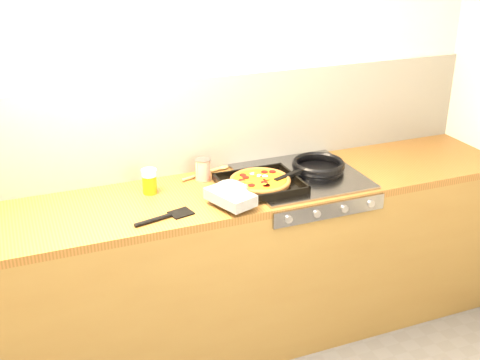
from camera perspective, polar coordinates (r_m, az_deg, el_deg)
name	(u,v)px	position (r m, az deg, el deg)	size (l,w,h in m)	color
room_shell	(200,125)	(3.13, -3.81, 5.18)	(3.20, 3.20, 3.20)	white
counter_run	(221,269)	(3.18, -1.82, -8.40)	(3.20, 0.62, 0.90)	brown
stovetop	(301,176)	(3.14, 5.81, 0.34)	(0.60, 0.56, 0.02)	gray
pizza_on_tray	(251,185)	(2.93, 1.09, -0.50)	(0.51, 0.44, 0.07)	black
frying_pan	(317,166)	(3.18, 7.36, 1.29)	(0.49, 0.36, 0.05)	black
tomato_can	(203,170)	(3.07, -3.54, 0.99)	(0.10, 0.10, 0.11)	#9B120C
juice_glass	(149,181)	(2.95, -8.58, -0.11)	(0.10, 0.10, 0.12)	orange
wooden_spoon	(210,172)	(3.17, -2.89, 0.80)	(0.29, 0.12, 0.02)	#A37A45
black_spatula	(165,217)	(2.72, -7.14, -3.51)	(0.29, 0.12, 0.02)	black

